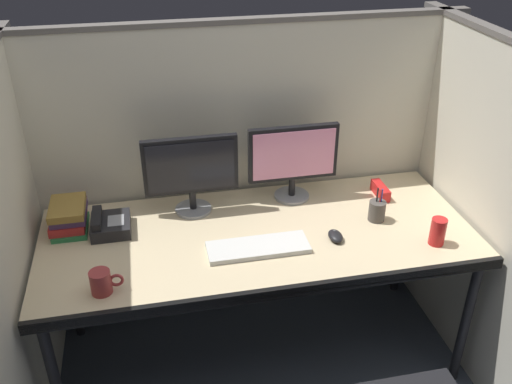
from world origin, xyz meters
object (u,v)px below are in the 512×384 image
keyboard_main (258,247)px  pen_cup (377,211)px  computer_mouse (335,236)px  coffee_mug (102,282)px  desk_phone (109,225)px  red_stapler (380,190)px  book_stack (69,216)px  soda_can (438,232)px  monitor_right (293,158)px  desk (259,244)px  monitor_left (191,170)px

keyboard_main → pen_cup: bearing=11.5°
keyboard_main → computer_mouse: size_ratio=4.48×
coffee_mug → desk_phone: bearing=87.3°
red_stapler → book_stack: book_stack is taller
soda_can → book_stack: size_ratio=0.54×
monitor_right → computer_mouse: size_ratio=4.48×
book_stack → computer_mouse: bearing=-16.1°
book_stack → desk_phone: (0.17, -0.06, -0.03)m
desk → keyboard_main: keyboard_main is taller
computer_mouse → book_stack: (-1.13, 0.33, 0.05)m
monitor_left → keyboard_main: bearing=-57.8°
desk → desk_phone: (-0.64, 0.16, 0.08)m
keyboard_main → coffee_mug: size_ratio=3.41×
coffee_mug → book_stack: 0.50m
pen_cup → desk_phone: 1.20m
monitor_left → pen_cup: bearing=-17.2°
red_stapler → book_stack: 1.47m
soda_can → coffee_mug: soda_can is taller
computer_mouse → desk_phone: (-0.96, 0.27, 0.02)m
monitor_right → soda_can: (0.50, -0.51, -0.15)m
coffee_mug → red_stapler: (1.32, 0.47, -0.02)m
book_stack → keyboard_main: bearing=-22.9°
monitor_right → book_stack: 1.05m
keyboard_main → book_stack: book_stack is taller
monitor_left → pen_cup: (0.81, -0.25, -0.17)m
keyboard_main → coffee_mug: coffee_mug is taller
monitor_left → coffee_mug: monitor_left is taller
soda_can → pen_cup: bearing=127.5°
desk → pen_cup: bearing=0.7°
monitor_right → pen_cup: size_ratio=2.63×
monitor_left → desk_phone: bearing=-165.9°
soda_can → red_stapler: (-0.07, 0.44, -0.03)m
keyboard_main → red_stapler: 0.76m
soda_can → keyboard_main: bearing=171.5°
monitor_left → desk_phone: monitor_left is taller
monitor_left → keyboard_main: size_ratio=1.00×
desk → monitor_left: size_ratio=4.42×
book_stack → desk_phone: book_stack is taller
computer_mouse → coffee_mug: size_ratio=0.76×
monitor_right → computer_mouse: 0.45m
soda_can → red_stapler: size_ratio=0.81×
book_stack → coffee_mug: bearing=-72.2°
keyboard_main → soda_can: soda_can is taller
desk → monitor_left: (-0.26, 0.26, 0.27)m
desk → book_stack: 0.85m
book_stack → monitor_left: bearing=3.8°
computer_mouse → red_stapler: bearing=43.0°
computer_mouse → desk_phone: size_ratio=0.51×
monitor_left → coffee_mug: 0.67m
monitor_right → book_stack: bearing=-176.5°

